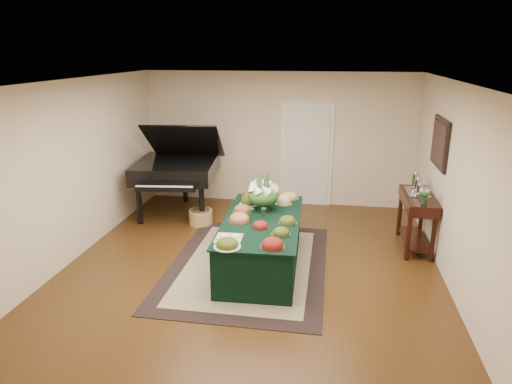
% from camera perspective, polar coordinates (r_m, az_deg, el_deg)
% --- Properties ---
extents(ground, '(6.00, 6.00, 0.00)m').
position_cam_1_polar(ground, '(7.00, -0.41, -8.96)').
color(ground, black).
rests_on(ground, ground).
extents(area_rug, '(2.30, 3.22, 0.01)m').
position_cam_1_polar(area_rug, '(6.96, -0.98, -9.05)').
color(area_rug, black).
rests_on(area_rug, ground).
extents(kitchen_doorway, '(1.05, 0.07, 2.10)m').
position_cam_1_polar(kitchen_doorway, '(9.39, 6.33, 4.48)').
color(kitchen_doorway, white).
rests_on(kitchen_doorway, ground).
extents(buffet_table, '(1.19, 2.38, 0.74)m').
position_cam_1_polar(buffet_table, '(6.81, 0.72, -6.31)').
color(buffet_table, black).
rests_on(buffet_table, ground).
extents(food_platters, '(1.04, 2.40, 0.14)m').
position_cam_1_polar(food_platters, '(6.74, 0.58, -2.78)').
color(food_platters, '#B8B7C1').
rests_on(food_platters, buffet_table).
extents(cutting_board, '(0.36, 0.36, 0.10)m').
position_cam_1_polar(cutting_board, '(6.00, -3.41, -5.56)').
color(cutting_board, tan).
rests_on(cutting_board, buffet_table).
extents(green_goblets, '(0.25, 0.13, 0.18)m').
position_cam_1_polar(green_goblets, '(6.62, 0.22, -2.76)').
color(green_goblets, '#153422').
rests_on(green_goblets, buffet_table).
extents(floral_centerpiece, '(0.49, 0.49, 0.49)m').
position_cam_1_polar(floral_centerpiece, '(6.97, 0.90, 0.00)').
color(floral_centerpiece, '#153422').
rests_on(floral_centerpiece, buffet_table).
extents(grand_piano, '(1.73, 1.93, 1.82)m').
position_cam_1_polar(grand_piano, '(8.94, -9.87, 2.97)').
color(grand_piano, black).
rests_on(grand_piano, ground).
extents(wicker_basket, '(0.43, 0.43, 0.27)m').
position_cam_1_polar(wicker_basket, '(8.52, -6.92, -3.14)').
color(wicker_basket, olive).
rests_on(wicker_basket, ground).
extents(mahogany_sideboard, '(0.45, 1.19, 0.90)m').
position_cam_1_polar(mahogany_sideboard, '(7.73, 19.52, -1.84)').
color(mahogany_sideboard, black).
rests_on(mahogany_sideboard, ground).
extents(tea_service, '(0.34, 0.74, 0.30)m').
position_cam_1_polar(tea_service, '(7.75, 19.61, 0.69)').
color(tea_service, '#B8B7C1').
rests_on(tea_service, mahogany_sideboard).
extents(pink_bouquet, '(0.20, 0.20, 0.25)m').
position_cam_1_polar(pink_bouquet, '(7.22, 20.35, -0.13)').
color(pink_bouquet, '#153422').
rests_on(pink_bouquet, mahogany_sideboard).
extents(wall_painting, '(0.05, 0.95, 0.75)m').
position_cam_1_polar(wall_painting, '(7.51, 21.99, 5.73)').
color(wall_painting, black).
rests_on(wall_painting, ground).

